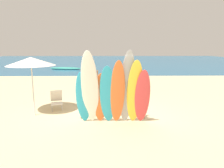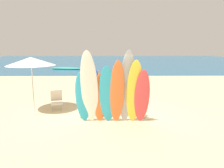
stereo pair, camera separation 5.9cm
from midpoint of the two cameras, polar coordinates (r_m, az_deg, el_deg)
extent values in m
plane|color=#D3BC8C|center=(21.64, -0.67, 3.28)|extent=(60.00, 60.00, 0.00)
cube|color=#235B7F|center=(39.00, -0.84, 6.55)|extent=(60.00, 40.00, 0.02)
cylinder|color=brown|center=(7.93, -8.85, -7.56)|extent=(0.07, 0.07, 0.59)
cylinder|color=brown|center=(7.97, 8.79, -7.47)|extent=(0.07, 0.07, 0.59)
cylinder|color=brown|center=(7.77, 0.00, -5.52)|extent=(2.54, 0.06, 0.06)
ellipsoid|color=#289EC6|center=(7.11, -8.41, -3.94)|extent=(0.50, 0.79, 1.96)
ellipsoid|color=white|center=(6.81, -6.49, -1.53)|extent=(0.59, 1.24, 2.66)
ellipsoid|color=orange|center=(7.07, -3.46, -4.12)|extent=(0.58, 0.86, 1.92)
ellipsoid|color=#289EC6|center=(6.92, -1.42, -3.33)|extent=(0.61, 0.99, 2.17)
ellipsoid|color=orange|center=(6.86, 1.29, -2.68)|extent=(0.54, 1.06, 2.36)
ellipsoid|color=#999EA3|center=(6.88, 4.00, -1.31)|extent=(0.56, 1.06, 2.67)
ellipsoid|color=yellow|center=(6.95, 6.18, -2.54)|extent=(0.56, 1.01, 2.36)
ellipsoid|color=#D13D42|center=(7.03, 8.30, -3.76)|extent=(0.59, 0.98, 2.05)
cylinder|color=#9E704C|center=(12.90, -5.94, -0.16)|extent=(0.11, 0.11, 0.72)
cylinder|color=#9E704C|center=(12.93, -4.63, -0.12)|extent=(0.11, 0.11, 0.72)
cube|color=#2D4CB2|center=(12.86, -5.31, 1.18)|extent=(0.38, 0.24, 0.17)
cube|color=#2D4CB2|center=(12.81, -5.33, 2.67)|extent=(0.40, 0.25, 0.56)
sphere|color=#9E704C|center=(12.77, -5.36, 4.36)|extent=(0.20, 0.20, 0.20)
cylinder|color=#9E704C|center=(12.79, -6.39, 2.77)|extent=(0.09, 0.09, 0.50)
cylinder|color=#9E704C|center=(12.83, -4.28, 2.83)|extent=(0.09, 0.09, 0.50)
cylinder|color=tan|center=(15.95, -6.87, 2.10)|extent=(0.13, 0.13, 0.84)
cylinder|color=tan|center=(15.77, -7.93, 1.98)|extent=(0.13, 0.13, 0.84)
cube|color=#33A36B|center=(15.81, -7.43, 3.30)|extent=(0.45, 0.28, 0.20)
cube|color=#33A36B|center=(15.77, -7.46, 4.73)|extent=(0.48, 0.44, 0.66)
sphere|color=tan|center=(15.73, -7.50, 6.34)|extent=(0.24, 0.24, 0.24)
cylinder|color=tan|center=(15.91, -6.62, 4.93)|extent=(0.10, 0.10, 0.58)
cylinder|color=tan|center=(15.62, -8.33, 4.78)|extent=(0.10, 0.10, 0.58)
cylinder|color=#B7B7BC|center=(9.05, -16.75, -6.64)|extent=(0.02, 0.02, 0.28)
cylinder|color=#B7B7BC|center=(9.06, -14.08, -6.49)|extent=(0.02, 0.02, 0.28)
cylinder|color=#B7B7BC|center=(9.42, -16.78, -5.98)|extent=(0.02, 0.02, 0.28)
cylinder|color=#B7B7BC|center=(9.42, -14.21, -5.84)|extent=(0.02, 0.02, 0.28)
cube|color=silver|center=(9.19, -15.50, -5.31)|extent=(0.61, 0.57, 0.03)
cube|color=silver|center=(9.44, -15.65, -3.20)|extent=(0.54, 0.36, 0.52)
cylinder|color=silver|center=(8.56, -21.62, -1.07)|extent=(0.04, 0.04, 2.27)
cone|color=silver|center=(8.42, -22.11, 5.97)|extent=(1.85, 1.85, 0.32)
ellipsoid|color=teal|center=(25.05, -13.01, 4.33)|extent=(3.93, 1.27, 0.31)
camera|label=1|loc=(0.03, -90.18, -0.03)|focal=32.35mm
camera|label=2|loc=(0.03, 89.82, 0.03)|focal=32.35mm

